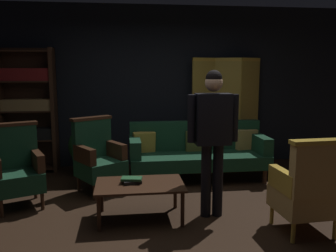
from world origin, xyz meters
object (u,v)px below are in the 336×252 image
(armchair_wing_left, at_px, (17,168))
(bookshelf, at_px, (28,108))
(standing_figure, at_px, (213,130))
(book_black_cloth, at_px, (132,181))
(armchair_gilt_accent, at_px, (308,189))
(book_green_cloth, at_px, (132,179))
(armchair_wing_right, at_px, (98,157))
(folding_screen, at_px, (227,110))
(velvet_couch, at_px, (197,150))
(coffee_table, at_px, (140,187))
(potted_plant, at_px, (84,149))

(armchair_wing_left, bearing_deg, bookshelf, 97.90)
(standing_figure, distance_m, book_black_cloth, 1.10)
(armchair_gilt_accent, distance_m, book_green_cloth, 1.90)
(book_green_cloth, bearing_deg, armchair_wing_right, 113.67)
(folding_screen, height_order, armchair_wing_right, folding_screen)
(velvet_couch, xyz_separation_m, coffee_table, (-0.98, -1.45, -0.08))
(armchair_wing_right, relative_size, book_black_cloth, 5.11)
(armchair_wing_right, bearing_deg, coffee_table, -62.98)
(velvet_couch, bearing_deg, coffee_table, -124.01)
(armchair_gilt_accent, xyz_separation_m, armchair_wing_left, (-3.20, 1.21, 0.00))
(velvet_couch, height_order, armchair_gilt_accent, armchair_gilt_accent)
(coffee_table, bearing_deg, armchair_gilt_accent, -19.58)
(bookshelf, distance_m, armchair_wing_left, 1.71)
(standing_figure, relative_size, book_black_cloth, 8.37)
(book_green_cloth, bearing_deg, folding_screen, 51.08)
(potted_plant, xyz_separation_m, book_black_cloth, (0.72, -1.79, -0.00))
(armchair_gilt_accent, distance_m, standing_figure, 1.17)
(armchair_wing_right, relative_size, standing_figure, 0.61)
(armchair_wing_left, xyz_separation_m, standing_figure, (2.34, -0.62, 0.54))
(bookshelf, xyz_separation_m, book_black_cloth, (1.63, -2.15, -0.63))
(armchair_wing_left, bearing_deg, book_black_cloth, -21.75)
(velvet_couch, height_order, armchair_wing_right, armchair_wing_right)
(folding_screen, height_order, book_black_cloth, folding_screen)
(velvet_couch, bearing_deg, book_black_cloth, -127.13)
(armchair_wing_right, distance_m, standing_figure, 1.81)
(folding_screen, xyz_separation_m, bookshelf, (-3.38, -0.02, 0.09))
(armchair_wing_right, distance_m, book_black_cloth, 1.10)
(book_black_cloth, bearing_deg, book_green_cloth, -90.00)
(folding_screen, bearing_deg, book_green_cloth, -128.92)
(folding_screen, distance_m, armchair_gilt_accent, 2.85)
(coffee_table, relative_size, armchair_wing_right, 0.96)
(coffee_table, relative_size, book_black_cloth, 4.92)
(velvet_couch, bearing_deg, armchair_wing_left, -161.13)
(potted_plant, bearing_deg, bookshelf, 158.41)
(folding_screen, distance_m, armchair_wing_right, 2.53)
(armchair_gilt_accent, bearing_deg, book_black_cloth, 160.27)
(armchair_wing_right, bearing_deg, standing_figure, -37.67)
(coffee_table, bearing_deg, book_black_cloth, 157.47)
(bookshelf, xyz_separation_m, standing_figure, (2.56, -2.21, -0.05))
(armchair_gilt_accent, xyz_separation_m, standing_figure, (-0.86, 0.59, 0.54))
(armchair_wing_right, distance_m, potted_plant, 0.84)
(book_black_cloth, relative_size, book_green_cloth, 0.87)
(velvet_couch, xyz_separation_m, armchair_wing_right, (-1.51, -0.41, 0.04))
(coffee_table, relative_size, book_green_cloth, 4.27)
(bookshelf, distance_m, armchair_wing_right, 1.76)
(armchair_wing_left, height_order, potted_plant, armchair_wing_left)
(coffee_table, bearing_deg, potted_plant, 113.93)
(book_black_cloth, bearing_deg, armchair_wing_left, 158.25)
(standing_figure, height_order, book_black_cloth, standing_figure)
(armchair_wing_left, bearing_deg, armchair_gilt_accent, -20.63)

